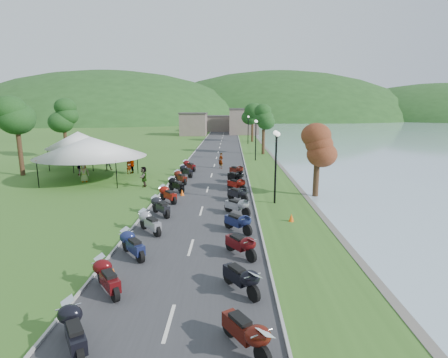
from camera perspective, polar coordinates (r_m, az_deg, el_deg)
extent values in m
cube|color=#373739|center=(46.29, -1.23, 3.45)|extent=(7.00, 120.00, 0.02)
cube|color=#76645B|center=(90.95, -1.32, 9.09)|extent=(18.00, 16.00, 5.00)
imported|color=slate|center=(36.64, -15.20, 0.82)|extent=(0.70, 0.73, 1.62)
imported|color=slate|center=(39.50, -18.42, 1.40)|extent=(1.05, 0.76, 1.96)
imported|color=slate|center=(37.59, -22.61, 0.59)|extent=(0.99, 1.30, 1.86)
cone|color=#F2590C|center=(14.85, -17.63, -14.48)|extent=(0.32, 0.32, 0.49)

